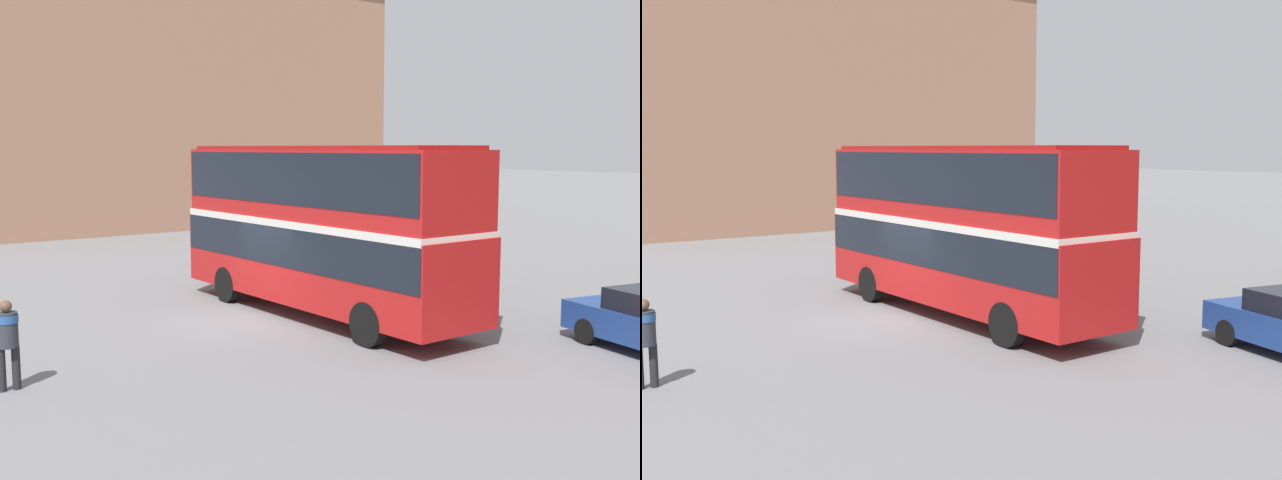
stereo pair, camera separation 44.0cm
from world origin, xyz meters
The scene contains 4 objects.
ground_plane centered at (0.00, 0.00, 0.00)m, with size 240.00×240.00×0.00m, color slate.
building_row_left centered at (-25.82, 8.76, 7.41)m, with size 10.54×29.49×14.80m.
double_decker_bus centered at (0.75, 1.96, 2.69)m, with size 10.44×2.63×4.68m.
pedestrian_foreground centered at (2.38, -6.72, 1.08)m, with size 0.45×0.45×1.76m.
Camera 1 is at (17.07, -10.29, 4.62)m, focal length 42.00 mm.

